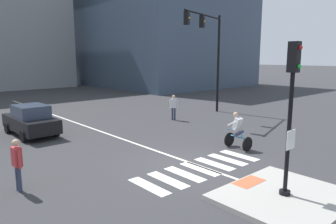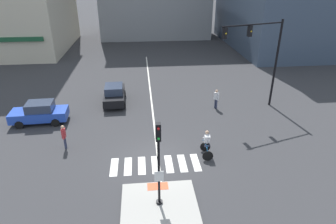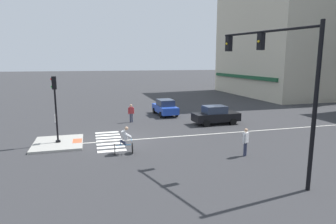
% 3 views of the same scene
% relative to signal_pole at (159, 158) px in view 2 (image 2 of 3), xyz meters
% --- Properties ---
extents(ground_plane, '(300.00, 300.00, 0.00)m').
position_rel_signal_pole_xyz_m(ground_plane, '(0.00, 3.95, -2.81)').
color(ground_plane, '#333335').
extents(traffic_island, '(3.72, 3.17, 0.15)m').
position_rel_signal_pole_xyz_m(traffic_island, '(0.00, 0.01, -2.73)').
color(traffic_island, '#A3A099').
rests_on(traffic_island, ground).
extents(tactile_pad_front, '(1.10, 0.60, 0.01)m').
position_rel_signal_pole_xyz_m(tactile_pad_front, '(0.00, 1.24, -2.65)').
color(tactile_pad_front, '#DB5B38').
rests_on(tactile_pad_front, traffic_island).
extents(signal_pole, '(0.44, 0.38, 4.41)m').
position_rel_signal_pole_xyz_m(signal_pole, '(0.00, 0.00, 0.00)').
color(signal_pole, black).
rests_on(signal_pole, traffic_island).
extents(crosswalk_stripe_a, '(0.44, 1.80, 0.01)m').
position_rel_signal_pole_xyz_m(crosswalk_stripe_a, '(-2.44, 3.39, -2.80)').
color(crosswalk_stripe_a, silver).
rests_on(crosswalk_stripe_a, ground).
extents(crosswalk_stripe_b, '(0.44, 1.80, 0.01)m').
position_rel_signal_pole_xyz_m(crosswalk_stripe_b, '(-1.62, 3.39, -2.80)').
color(crosswalk_stripe_b, silver).
rests_on(crosswalk_stripe_b, ground).
extents(crosswalk_stripe_c, '(0.44, 1.80, 0.01)m').
position_rel_signal_pole_xyz_m(crosswalk_stripe_c, '(-0.81, 3.39, -2.80)').
color(crosswalk_stripe_c, silver).
rests_on(crosswalk_stripe_c, ground).
extents(crosswalk_stripe_d, '(0.44, 1.80, 0.01)m').
position_rel_signal_pole_xyz_m(crosswalk_stripe_d, '(0.00, 3.39, -2.80)').
color(crosswalk_stripe_d, silver).
rests_on(crosswalk_stripe_d, ground).
extents(crosswalk_stripe_e, '(0.44, 1.80, 0.01)m').
position_rel_signal_pole_xyz_m(crosswalk_stripe_e, '(0.81, 3.39, -2.80)').
color(crosswalk_stripe_e, silver).
rests_on(crosswalk_stripe_e, ground).
extents(crosswalk_stripe_f, '(0.44, 1.80, 0.01)m').
position_rel_signal_pole_xyz_m(crosswalk_stripe_f, '(1.62, 3.39, -2.80)').
color(crosswalk_stripe_f, silver).
rests_on(crosswalk_stripe_f, ground).
extents(crosswalk_stripe_g, '(0.44, 1.80, 0.01)m').
position_rel_signal_pole_xyz_m(crosswalk_stripe_g, '(2.44, 3.39, -2.80)').
color(crosswalk_stripe_g, silver).
rests_on(crosswalk_stripe_g, ground).
extents(lane_centre_line, '(0.14, 28.00, 0.01)m').
position_rel_signal_pole_xyz_m(lane_centre_line, '(0.20, 13.95, -2.80)').
color(lane_centre_line, silver).
rests_on(lane_centre_line, ground).
extents(traffic_light_mast, '(5.25, 1.83, 7.16)m').
position_rel_signal_pole_xyz_m(traffic_light_mast, '(8.74, 10.67, 2.15)').
color(traffic_light_mast, black).
rests_on(traffic_light_mast, ground).
extents(car_blue_cross_left, '(4.17, 1.98, 1.64)m').
position_rel_signal_pole_xyz_m(car_blue_cross_left, '(-8.35, 9.70, -2.00)').
color(car_blue_cross_left, '#2347B7').
rests_on(car_blue_cross_left, ground).
extents(car_black_westbound_far, '(1.93, 4.14, 1.64)m').
position_rel_signal_pole_xyz_m(car_black_westbound_far, '(-2.99, 12.90, -2.00)').
color(car_black_westbound_far, black).
rests_on(car_black_westbound_far, ground).
extents(cyclist, '(0.73, 1.13, 1.68)m').
position_rel_signal_pole_xyz_m(cyclist, '(3.22, 4.09, -1.94)').
color(cyclist, black).
rests_on(cyclist, ground).
extents(pedestrian_at_curb_left, '(0.24, 0.55, 1.67)m').
position_rel_signal_pole_xyz_m(pedestrian_at_curb_left, '(-5.70, 5.78, -1.83)').
color(pedestrian_at_curb_left, '#2D334C').
rests_on(pedestrian_at_curb_left, ground).
extents(pedestrian_waiting_far_side, '(0.38, 0.48, 1.67)m').
position_rel_signal_pole_xyz_m(pedestrian_waiting_far_side, '(5.50, 10.89, -1.83)').
color(pedestrian_waiting_far_side, '#2D334C').
rests_on(pedestrian_waiting_far_side, ground).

